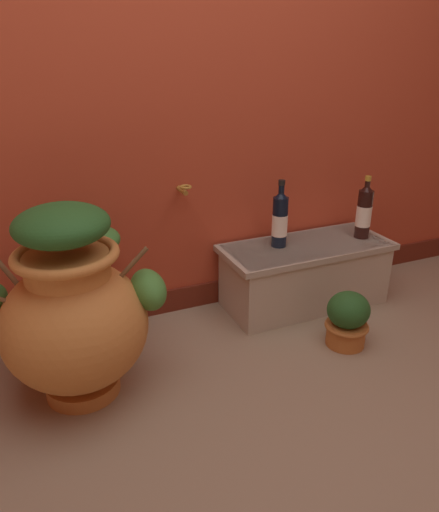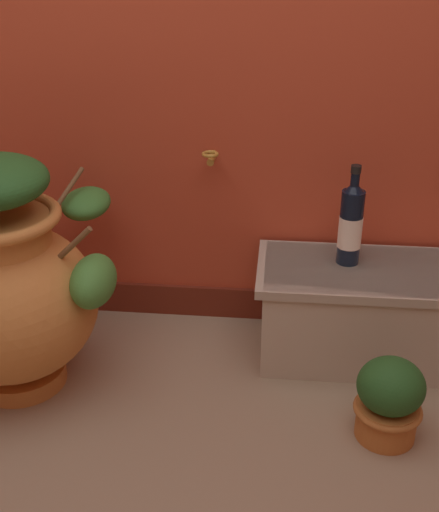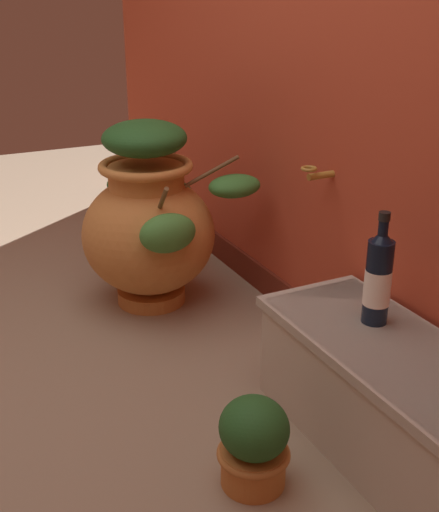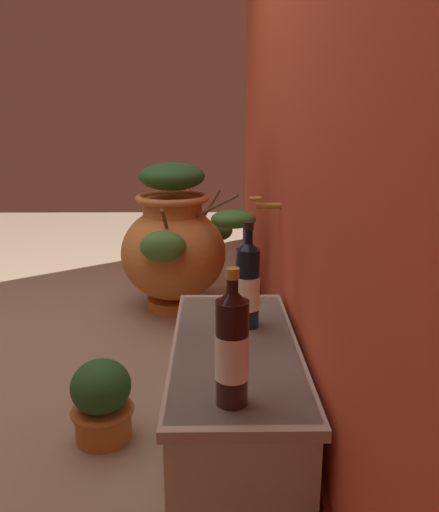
% 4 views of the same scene
% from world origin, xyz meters
% --- Properties ---
extents(terracotta_urn, '(0.91, 0.68, 0.77)m').
position_xyz_m(terracotta_urn, '(-0.58, 0.63, 0.35)').
color(terracotta_urn, '#CC7F3D').
rests_on(terracotta_urn, ground_plane).
extents(stone_ledge, '(0.88, 0.37, 0.34)m').
position_xyz_m(stone_ledge, '(0.61, 0.90, 0.18)').
color(stone_ledge, beige).
rests_on(stone_ledge, ground_plane).
extents(wine_bottle_left, '(0.08, 0.08, 0.34)m').
position_xyz_m(wine_bottle_left, '(0.47, 0.94, 0.48)').
color(wine_bottle_left, black).
rests_on(wine_bottle_left, stone_ledge).
extents(potted_shrub, '(0.20, 0.20, 0.26)m').
position_xyz_m(potted_shrub, '(0.57, 0.48, 0.13)').
color(potted_shrub, '#C17033').
rests_on(potted_shrub, ground_plane).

